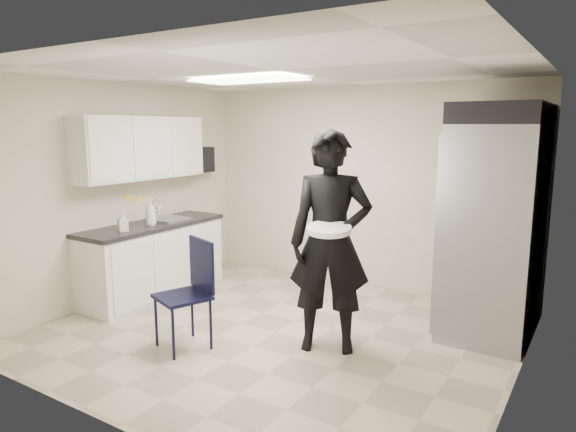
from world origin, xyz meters
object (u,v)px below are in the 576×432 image
Objects in this scene: lower_counter at (154,261)px; man_tuxedo at (330,242)px; folding_chair at (182,297)px; commercial_fridge at (496,230)px.

lower_counter is 2.66m from man_tuxedo.
lower_counter is at bearing 166.05° from folding_chair.
lower_counter is 0.92× the size of man_tuxedo.
commercial_fridge reaches higher than man_tuxedo.
folding_chair is 0.49× the size of man_tuxedo.
commercial_fridge is at bearing 15.88° from lower_counter.
folding_chair is at bearing -34.46° from lower_counter.
man_tuxedo is at bearing -132.43° from commercial_fridge.
folding_chair is at bearing -139.22° from commercial_fridge.
lower_counter is at bearing -164.12° from commercial_fridge.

